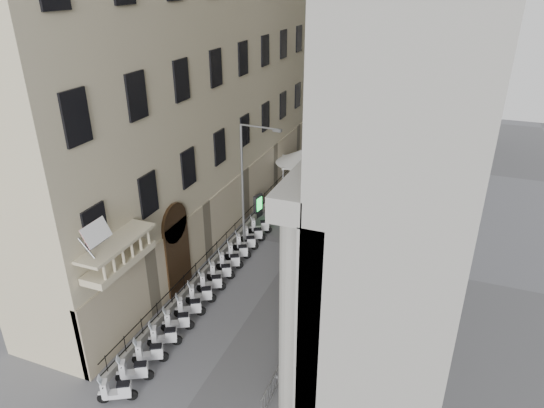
{
  "coord_description": "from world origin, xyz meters",
  "views": [
    {
      "loc": [
        8.95,
        -8.61,
        17.06
      ],
      "look_at": [
        -0.6,
        16.14,
        4.5
      ],
      "focal_mm": 32.0,
      "sensor_mm": 36.0,
      "label": 1
    }
  ],
  "objects": [
    {
      "name": "scooter_5",
      "position": [
        -3.01,
        9.87,
        0.0
      ],
      "size": [
        1.5,
        1.16,
        1.5
      ],
      "primitive_type": null,
      "rotation": [
        0.0,
        0.0,
        2.07
      ],
      "color": "silver",
      "rests_on": "ground"
    },
    {
      "name": "barrier_0",
      "position": [
        3.24,
        6.11,
        0.0
      ],
      "size": [
        0.6,
        2.4,
        1.1
      ],
      "primitive_type": null,
      "color": "#ACAFB4",
      "rests_on": "ground"
    },
    {
      "name": "iron_fence",
      "position": [
        -4.3,
        18.0,
        0.0
      ],
      "size": [
        0.3,
        28.0,
        1.4
      ],
      "primitive_type": null,
      "color": "black",
      "rests_on": "ground"
    },
    {
      "name": "street_lamp",
      "position": [
        -3.0,
        17.9,
        5.25
      ],
      "size": [
        2.85,
        0.42,
        8.75
      ],
      "rotation": [
        0.0,
        0.0,
        -0.08
      ],
      "color": "gray",
      "rests_on": "ground"
    },
    {
      "name": "pedestrian_a",
      "position": [
        0.82,
        24.23,
        1.01
      ],
      "size": [
        0.85,
        0.68,
        2.02
      ],
      "primitive_type": "imported",
      "rotation": [
        0.0,
        0.0,
        3.45
      ],
      "color": "black",
      "rests_on": "ground"
    },
    {
      "name": "blue_awning",
      "position": [
        4.15,
        26.0,
        0.0
      ],
      "size": [
        1.6,
        3.0,
        3.0
      ],
      "primitive_type": null,
      "color": "navy",
      "rests_on": "ground"
    },
    {
      "name": "barrier_3",
      "position": [
        3.24,
        13.61,
        0.0
      ],
      "size": [
        0.6,
        2.4,
        1.1
      ],
      "primitive_type": null,
      "color": "#ACAFB4",
      "rests_on": "ground"
    },
    {
      "name": "scooter_7",
      "position": [
        -3.01,
        12.41,
        0.0
      ],
      "size": [
        1.5,
        1.16,
        1.5
      ],
      "primitive_type": null,
      "rotation": [
        0.0,
        0.0,
        2.07
      ],
      "color": "silver",
      "rests_on": "ground"
    },
    {
      "name": "scooter_12",
      "position": [
        -3.01,
        18.74,
        0.0
      ],
      "size": [
        1.5,
        1.16,
        1.5
      ],
      "primitive_type": null,
      "rotation": [
        0.0,
        0.0,
        2.07
      ],
      "color": "silver",
      "rests_on": "ground"
    },
    {
      "name": "info_kiosk",
      "position": [
        -4.19,
        22.45,
        0.93
      ],
      "size": [
        0.44,
        0.91,
        1.85
      ],
      "rotation": [
        0.0,
        0.0,
        -0.2
      ],
      "color": "black",
      "rests_on": "ground"
    },
    {
      "name": "scooter_3",
      "position": [
        -3.01,
        7.34,
        0.0
      ],
      "size": [
        1.5,
        1.16,
        1.5
      ],
      "primitive_type": null,
      "rotation": [
        0.0,
        0.0,
        2.07
      ],
      "color": "silver",
      "rests_on": "ground"
    },
    {
      "name": "scooter_2",
      "position": [
        -3.01,
        6.07,
        0.0
      ],
      "size": [
        1.5,
        1.16,
        1.5
      ],
      "primitive_type": null,
      "rotation": [
        0.0,
        0.0,
        2.07
      ],
      "color": "silver",
      "rests_on": "ground"
    },
    {
      "name": "scooter_13",
      "position": [
        -3.01,
        20.0,
        0.0
      ],
      "size": [
        1.5,
        1.16,
        1.5
      ],
      "primitive_type": null,
      "rotation": [
        0.0,
        0.0,
        2.07
      ],
      "color": "silver",
      "rests_on": "ground"
    },
    {
      "name": "scooter_6",
      "position": [
        -3.01,
        11.14,
        0.0
      ],
      "size": [
        1.5,
        1.16,
        1.5
      ],
      "primitive_type": null,
      "rotation": [
        0.0,
        0.0,
        2.07
      ],
      "color": "silver",
      "rests_on": "ground"
    },
    {
      "name": "barrier_1",
      "position": [
        3.24,
        8.61,
        0.0
      ],
      "size": [
        0.6,
        2.4,
        1.1
      ],
      "primitive_type": null,
      "color": "#ACAFB4",
      "rests_on": "ground"
    },
    {
      "name": "pedestrian_c",
      "position": [
        0.72,
        34.95,
        0.96
      ],
      "size": [
        1.1,
        0.91,
        1.92
      ],
      "primitive_type": "imported",
      "rotation": [
        0.0,
        0.0,
        3.52
      ],
      "color": "black",
      "rests_on": "ground"
    },
    {
      "name": "scooter_1",
      "position": [
        -3.01,
        4.81,
        0.0
      ],
      "size": [
        1.5,
        1.16,
        1.5
      ],
      "primitive_type": null,
      "rotation": [
        0.0,
        0.0,
        2.07
      ],
      "color": "silver",
      "rests_on": "ground"
    },
    {
      "name": "scooter_8",
      "position": [
        -3.01,
        13.67,
        0.0
      ],
      "size": [
        1.5,
        1.16,
        1.5
      ],
      "primitive_type": null,
      "rotation": [
        0.0,
        0.0,
        2.07
      ],
      "color": "silver",
      "rests_on": "ground"
    },
    {
      "name": "scooter_4",
      "position": [
        -3.01,
        8.61,
        0.0
      ],
      "size": [
        1.5,
        1.16,
        1.5
      ],
      "primitive_type": null,
      "rotation": [
        0.0,
        0.0,
        2.07
      ],
      "color": "silver",
      "rests_on": "ground"
    },
    {
      "name": "flag",
      "position": [
        -4.0,
        5.0,
        0.0
      ],
      "size": [
        1.0,
        1.4,
        8.2
      ],
      "primitive_type": null,
      "color": "#9E0C11",
      "rests_on": "ground"
    },
    {
      "name": "scooter_0",
      "position": [
        -3.01,
        3.54,
        0.0
      ],
      "size": [
        1.5,
        1.16,
        1.5
      ],
      "primitive_type": null,
      "rotation": [
        0.0,
        0.0,
        2.07
      ],
      "color": "silver",
      "rests_on": "ground"
    },
    {
      "name": "pedestrian_b",
      "position": [
        0.41,
        29.47,
        0.88
      ],
      "size": [
        1.08,
        1.02,
        1.77
      ],
      "primitive_type": "imported",
      "rotation": [
        0.0,
        0.0,
        2.58
      ],
      "color": "black",
      "rests_on": "ground"
    },
    {
      "name": "security_tent",
      "position": [
        -2.17,
        28.38,
        3.04
      ],
      "size": [
        4.48,
        4.48,
        3.64
      ],
      "color": "silver",
      "rests_on": "ground"
    },
    {
      "name": "scooter_10",
      "position": [
        -3.01,
        16.2,
        0.0
      ],
      "size": [
        1.5,
        1.16,
        1.5
      ],
      "primitive_type": null,
      "rotation": [
        0.0,
        0.0,
        2.07
      ],
      "color": "silver",
      "rests_on": "ground"
    },
    {
      "name": "barrier_2",
      "position": [
        3.24,
        11.11,
        0.0
      ],
      "size": [
        0.6,
        2.4,
        1.1
      ],
      "primitive_type": null,
      "color": "#ACAFB4",
      "rests_on": "ground"
    },
    {
      "name": "scooter_9",
      "position": [
        -3.01,
        14.94,
        0.0
      ],
      "size": [
        1.5,
        1.16,
        1.5
      ],
      "primitive_type": null,
      "rotation": [
        0.0,
        0.0,
        2.07
      ],
      "color": "silver",
      "rests_on": "ground"
    },
    {
      "name": "barrier_4",
      "position": [
        3.24,
        16.11,
        0.0
      ],
      "size": [
        0.6,
        2.4,
        1.1
      ],
      "primitive_type": null,
      "color": "#ACAFB4",
      "rests_on": "ground"
    },
    {
      "name": "scooter_11",
      "position": [
        -3.01,
        17.47,
        0.0
      ],
      "size": [
        1.5,
        1.16,
        1.5
      ],
      "primitive_type": null,
      "rotation": [
        0.0,
        0.0,
        2.07
      ],
      "color": "silver",
      "rests_on": "ground"
    },
    {
      "name": "barrier_5",
      "position": [
        3.24,
        18.61,
        0.0
      ],
      "size": [
        0.6,
        2.4,
        1.1
      ],
      "primitive_type": null,
      "color": "#ACAFB4",
      "rests_on": "ground"
    }
  ]
}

